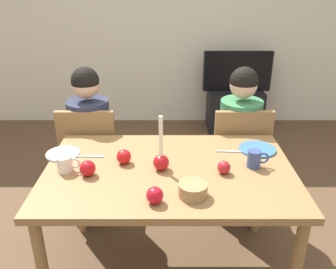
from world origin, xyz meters
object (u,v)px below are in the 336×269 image
Objects in this scene: person_left_child at (90,147)px; mug_left at (64,164)px; tv_stand at (233,110)px; candle_centerpiece at (160,159)px; plate_left at (62,154)px; bowl_walnuts at (192,190)px; person_right_child at (237,146)px; tv at (236,71)px; apple_by_right_mug at (123,157)px; chair_left at (90,156)px; apple_far_edge at (223,167)px; mug_right at (254,159)px; apple_near_candle at (154,195)px; apple_by_left_plate at (87,168)px; plate_right at (256,149)px; dining_table at (168,181)px; chair_right at (237,155)px.

mug_left is (0.00, -0.67, 0.23)m from person_left_child.
candle_centerpiece is at bearing -109.95° from tv_stand.
plate_left is 0.88m from bowl_walnuts.
person_left_child is 1.09m from person_right_child.
apple_by_right_mug is at bearing -115.22° from tv.
apple_far_edge is at bearing -36.87° from chair_left.
candle_centerpiece is at bearing -49.20° from chair_left.
mug_right is (-0.31, -2.28, 0.56)m from tv_stand.
mug_left is 1.53× the size of apple_near_candle.
plate_right is at bearing 16.99° from apple_by_left_plate.
mug_left is (-0.57, -0.03, 0.13)m from dining_table.
chair_right is 6.21× the size of bowl_walnuts.
apple_far_edge is (0.30, -0.05, 0.12)m from dining_table.
apple_far_edge is at bearing -1.51° from mug_left.
tv_stand is 4.97× the size of mug_left.
apple_by_left_plate reaches higher than dining_table.
apple_by_left_plate is 1.19× the size of apple_far_edge.
mug_left is 0.14m from apple_by_left_plate.
candle_centerpiece is at bearing 173.34° from apple_far_edge.
tv is (1.37, 1.66, 0.14)m from person_left_child.
chair_right is 0.74m from apple_far_edge.
plate_left is (-0.07, -0.47, 0.19)m from person_left_child.
chair_right is 1.14× the size of tv.
apple_by_left_plate reaches higher than plate_left.
candle_centerpiece is (-0.84, -2.31, 0.58)m from tv_stand.
plate_left is at bearing -98.01° from person_left_child.
chair_left is 1.21m from plate_right.
mug_left reaches higher than bowl_walnuts.
person_left_child is 1.48× the size of tv.
person_right_child is 16.01× the size of apple_far_edge.
apple_by_left_plate is at bearing -170.82° from dining_table.
mug_left is at bearing 161.22° from apple_by_left_plate.
person_right_child reaches higher than apple_near_candle.
bowl_walnuts is at bearing -57.87° from candle_centerpiece.
mug_right is at bearing -30.23° from person_left_child.
chair_right reaches higher than apple_far_edge.
mug_right reaches higher than plate_right.
apple_near_candle is at bearing -138.05° from plate_right.
chair_right is at bearing -90.00° from person_right_child.
person_right_child reaches higher than plate_right.
person_left_child is 13.47× the size of apple_by_left_plate.
apple_near_candle is at bearing -30.69° from mug_left.
apple_by_right_mug is (-1.05, -2.24, 0.08)m from tv.
chair_right is (1.09, 0.00, 0.00)m from chair_left.
apple_far_edge is at bearing -108.31° from chair_right.
chair_left is 0.07m from person_left_child.
apple_far_edge reaches higher than bowl_walnuts.
tv_stand is at bearing 75.21° from bowl_walnuts.
tv_stand is (1.37, 1.66, -0.33)m from person_left_child.
person_left_child is at bearing 129.35° from candle_centerpiece.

